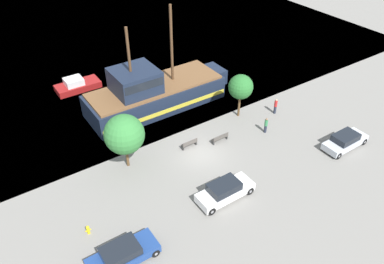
# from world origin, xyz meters

# --- Properties ---
(ground_plane) EXTENTS (160.00, 160.00, 0.00)m
(ground_plane) POSITION_xyz_m (0.00, 0.00, 0.00)
(ground_plane) COLOR gray
(water_surface) EXTENTS (80.00, 80.00, 0.00)m
(water_surface) POSITION_xyz_m (0.00, 44.00, 0.00)
(water_surface) COLOR #38667F
(water_surface) RESTS_ON ground
(pirate_ship) EXTENTS (16.13, 5.36, 10.72)m
(pirate_ship) POSITION_xyz_m (0.42, 9.56, 1.78)
(pirate_ship) COLOR #192338
(pirate_ship) RESTS_ON water_surface
(moored_boat_dockside) EXTENTS (5.03, 2.33, 1.49)m
(moored_boat_dockside) POSITION_xyz_m (-5.20, 17.91, 0.55)
(moored_boat_dockside) COLOR maroon
(moored_boat_dockside) RESTS_ON water_surface
(parked_car_curb_front) EXTENTS (4.82, 1.97, 1.45)m
(parked_car_curb_front) POSITION_xyz_m (-10.84, -6.28, 0.71)
(parked_car_curb_front) COLOR navy
(parked_car_curb_front) RESTS_ON ground_plane
(parked_car_curb_mid) EXTENTS (4.65, 1.83, 1.50)m
(parked_car_curb_mid) POSITION_xyz_m (11.79, -6.62, 0.74)
(parked_car_curb_mid) COLOR #B7BCC6
(parked_car_curb_mid) RESTS_ON ground_plane
(parked_car_curb_rear) EXTENTS (4.81, 1.85, 1.61)m
(parked_car_curb_rear) POSITION_xyz_m (-1.57, -5.49, 0.79)
(parked_car_curb_rear) COLOR white
(parked_car_curb_rear) RESTS_ON ground_plane
(fire_hydrant) EXTENTS (0.42, 0.25, 0.76)m
(fire_hydrant) POSITION_xyz_m (-11.93, -2.74, 0.41)
(fire_hydrant) COLOR yellow
(fire_hydrant) RESTS_ON ground_plane
(bench_promenade_east) EXTENTS (1.58, 0.45, 0.85)m
(bench_promenade_east) POSITION_xyz_m (-0.31, 1.47, 0.43)
(bench_promenade_east) COLOR #4C4742
(bench_promenade_east) RESTS_ON ground_plane
(bench_promenade_west) EXTENTS (1.73, 0.45, 0.85)m
(bench_promenade_west) POSITION_xyz_m (2.60, 0.55, 0.44)
(bench_promenade_west) COLOR #4C4742
(bench_promenade_west) RESTS_ON ground_plane
(pedestrian_walking_near) EXTENTS (0.32, 0.32, 1.66)m
(pedestrian_walking_near) POSITION_xyz_m (7.26, -0.72, 0.84)
(pedestrian_walking_near) COLOR #232838
(pedestrian_walking_near) RESTS_ON ground_plane
(pedestrian_walking_far) EXTENTS (0.32, 0.32, 1.75)m
(pedestrian_walking_far) POSITION_xyz_m (10.45, 1.24, 0.89)
(pedestrian_walking_far) COLOR #232838
(pedestrian_walking_far) RESTS_ON ground_plane
(tree_row_east) EXTENTS (3.45, 3.45, 5.16)m
(tree_row_east) POSITION_xyz_m (-6.23, 2.39, 3.42)
(tree_row_east) COLOR brown
(tree_row_east) RESTS_ON ground_plane
(tree_row_mideast) EXTENTS (2.52, 2.52, 4.73)m
(tree_row_mideast) POSITION_xyz_m (6.95, 3.05, 3.45)
(tree_row_mideast) COLOR brown
(tree_row_mideast) RESTS_ON ground_plane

